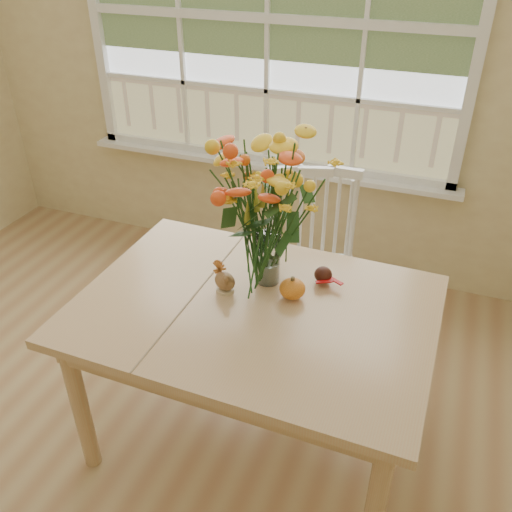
% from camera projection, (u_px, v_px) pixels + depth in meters
% --- Properties ---
extents(wall_back, '(4.00, 0.02, 2.70)m').
position_uv_depth(wall_back, '(269.00, 54.00, 3.13)').
color(wall_back, '#D1BA85').
rests_on(wall_back, floor).
extents(window, '(2.42, 0.12, 1.74)m').
position_uv_depth(window, '(267.00, 22.00, 3.00)').
color(window, silver).
rests_on(window, wall_back).
extents(dining_table, '(1.40, 1.01, 0.74)m').
position_uv_depth(dining_table, '(254.00, 324.00, 2.17)').
color(dining_table, tan).
rests_on(dining_table, floor).
extents(windsor_chair, '(0.56, 0.55, 0.98)m').
position_uv_depth(windsor_chair, '(311.00, 257.00, 2.78)').
color(windsor_chair, white).
rests_on(windsor_chair, floor).
extents(flower_vase, '(0.46, 0.46, 0.55)m').
position_uv_depth(flower_vase, '(269.00, 210.00, 2.09)').
color(flower_vase, white).
rests_on(flower_vase, dining_table).
extents(pumpkin, '(0.10, 0.10, 0.08)m').
position_uv_depth(pumpkin, '(292.00, 290.00, 2.14)').
color(pumpkin, '#BF6116').
rests_on(pumpkin, dining_table).
extents(turkey_figurine, '(0.11, 0.10, 0.12)m').
position_uv_depth(turkey_figurine, '(225.00, 281.00, 2.18)').
color(turkey_figurine, '#CCB78C').
rests_on(turkey_figurine, dining_table).
extents(dark_gourd, '(0.13, 0.07, 0.07)m').
position_uv_depth(dark_gourd, '(323.00, 275.00, 2.24)').
color(dark_gourd, '#38160F').
rests_on(dark_gourd, dining_table).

